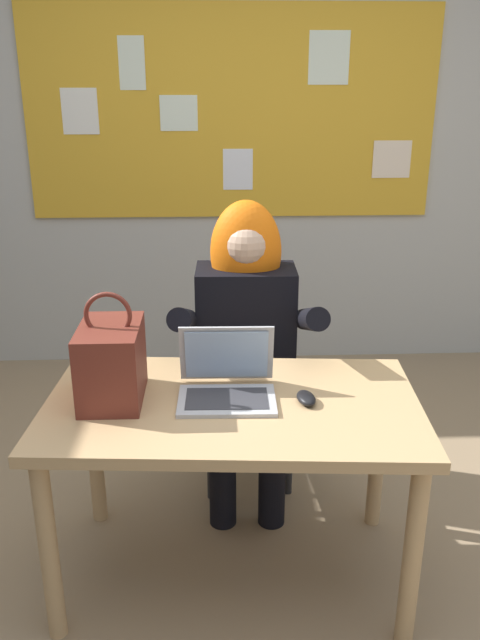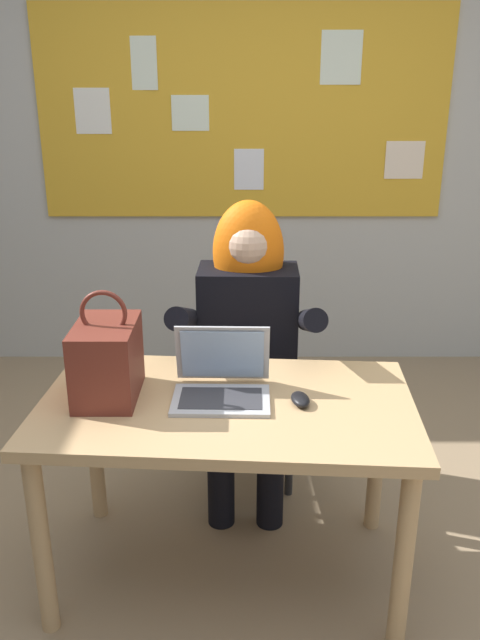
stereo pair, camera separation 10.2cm
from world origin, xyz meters
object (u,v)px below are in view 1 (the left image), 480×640
at_px(laptop, 227,382).
at_px(computer_mouse, 306,398).
at_px(chair_at_desk, 244,365).
at_px(handbag, 111,362).
at_px(desk_main, 232,426).
at_px(person_costumed, 246,327).

distance_m(laptop, computer_mouse, 0.27).
distance_m(chair_at_desk, handbag, 0.90).
distance_m(desk_main, chair_at_desk, 0.73).
bearing_deg(computer_mouse, desk_main, 166.55).
relative_size(computer_mouse, handbag, 0.28).
bearing_deg(person_costumed, computer_mouse, 16.95).
xyz_separation_m(desk_main, chair_at_desk, (0.07, 0.72, -0.10)).
relative_size(person_costumed, laptop, 3.82).
distance_m(desk_main, computer_mouse, 0.27).
distance_m(desk_main, person_costumed, 0.61).
relative_size(desk_main, person_costumed, 1.03).
bearing_deg(handbag, laptop, 0.62).
bearing_deg(person_costumed, handbag, -38.85).
bearing_deg(person_costumed, desk_main, -5.69).
distance_m(person_costumed, laptop, 0.56).
bearing_deg(desk_main, person_costumed, 82.60).
xyz_separation_m(laptop, computer_mouse, (0.26, -0.06, -0.03)).
bearing_deg(laptop, computer_mouse, -12.60).
xyz_separation_m(person_costumed, handbag, (-0.48, -0.56, 0.09)).
xyz_separation_m(chair_at_desk, person_costumed, (0.00, -0.13, 0.23)).
height_order(computer_mouse, handbag, handbag).
height_order(desk_main, person_costumed, person_costumed).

